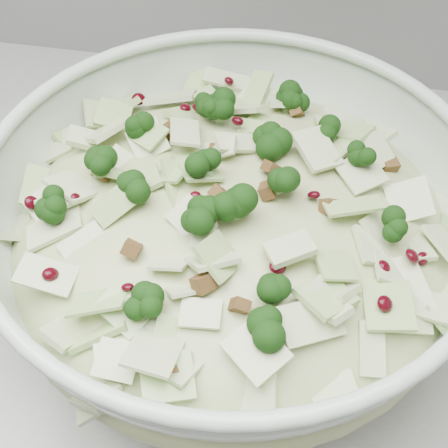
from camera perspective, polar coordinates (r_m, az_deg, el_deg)
name	(u,v)px	position (r m, az deg, el deg)	size (l,w,h in m)	color
counter	(281,411)	(1.05, 5.23, -16.66)	(3.60, 0.60, 0.90)	#AAAAA5
mixing_bowl	(233,237)	(0.54, 0.82, -1.17)	(0.44, 0.44, 0.17)	beige
salad	(233,216)	(0.52, 0.85, 0.74)	(0.47, 0.47, 0.17)	#C5CB8A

